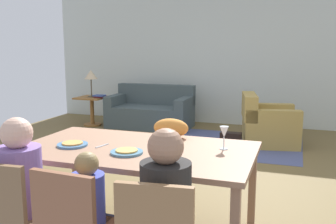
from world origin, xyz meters
The scene contains 21 objects.
ground_plane centered at (0.00, 0.41, -0.01)m, with size 7.50×6.01×0.02m, color brown.
back_wall centered at (0.00, 3.46, 1.35)m, with size 7.50×0.10×2.70m, color silver.
dining_table centered at (0.24, -1.50, 0.70)m, with size 1.89×1.07×0.76m.
plate_near_man centered at (-0.28, -1.62, 0.77)m, with size 0.25×0.25×0.02m, color teal.
pizza_near_man centered at (-0.28, -1.62, 0.78)m, with size 0.17×0.17×0.01m, color #E19847.
plate_near_child centered at (0.24, -1.68, 0.77)m, with size 0.25×0.25×0.02m, color teal.
pizza_near_child centered at (0.24, -1.68, 0.78)m, with size 0.17×0.17×0.01m, color gold.
wine_glass centered at (0.92, -1.32, 0.89)m, with size 0.07×0.07×0.19m.
fork centered at (-0.05, -1.55, 0.76)m, with size 0.02×0.15×0.01m, color silver.
knife centered at (0.41, -1.40, 0.76)m, with size 0.01×0.17×0.01m, color silver.
dining_chair_man centered at (-0.27, -2.39, 0.49)m, with size 0.46×0.46×0.87m.
person_man centered at (-0.29, -2.22, 0.51)m, with size 0.30×0.41×1.11m.
cat centered at (0.39, -1.07, 0.84)m, with size 0.32×0.16×0.17m, color orange.
area_rug centered at (0.27, 1.79, 0.00)m, with size 2.60×1.80×0.01m, color #4A527B.
couch centered at (-1.28, 2.65, 0.30)m, with size 1.62×0.86×0.82m.
armchair centered at (1.00, 1.98, 0.32)m, with size 1.01×1.00×0.82m.
side_table centered at (-2.46, 2.39, 0.38)m, with size 0.56×0.56×0.58m.
table_lamp centered at (-2.46, 2.39, 1.01)m, with size 0.26×0.26×0.54m.
book_lower centered at (-2.26, 2.39, 0.59)m, with size 0.22×0.16×0.03m, color #A02739.
book_upper centered at (-2.26, 2.34, 0.62)m, with size 0.22×0.16×0.03m, color #354B8C.
handbag centered at (0.51, 1.49, 0.13)m, with size 0.32×0.16×0.26m, color black.
Camera 1 is at (1.45, -4.21, 1.56)m, focal length 40.33 mm.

